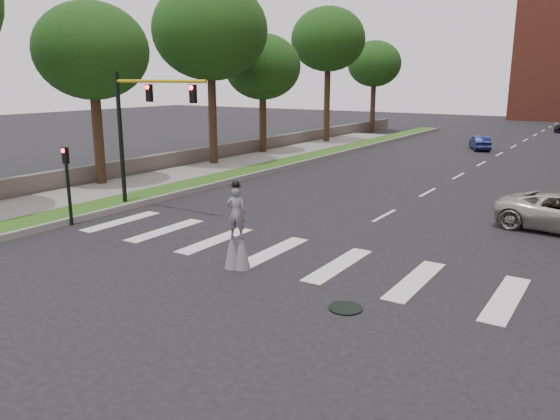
% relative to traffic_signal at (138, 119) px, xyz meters
% --- Properties ---
extents(ground_plane, '(160.00, 160.00, 0.00)m').
position_rel_traffic_signal_xyz_m(ground_plane, '(9.78, -3.00, -4.15)').
color(ground_plane, black).
rests_on(ground_plane, ground).
extents(grass_median, '(2.00, 60.00, 0.25)m').
position_rel_traffic_signal_xyz_m(grass_median, '(-1.72, 17.00, -4.03)').
color(grass_median, '#264F16').
rests_on(grass_median, ground).
extents(median_curb, '(0.20, 60.00, 0.28)m').
position_rel_traffic_signal_xyz_m(median_curb, '(-0.67, 17.00, -4.01)').
color(median_curb, gray).
rests_on(median_curb, ground).
extents(sidewalk_left, '(4.00, 60.00, 0.18)m').
position_rel_traffic_signal_xyz_m(sidewalk_left, '(-4.72, 7.00, -4.06)').
color(sidewalk_left, slate).
rests_on(sidewalk_left, ground).
extents(stone_wall, '(0.50, 56.00, 1.10)m').
position_rel_traffic_signal_xyz_m(stone_wall, '(-7.22, 19.00, -3.60)').
color(stone_wall, '#57514A').
rests_on(stone_wall, ground).
extents(manhole, '(0.90, 0.90, 0.04)m').
position_rel_traffic_signal_xyz_m(manhole, '(12.78, -5.00, -4.13)').
color(manhole, black).
rests_on(manhole, ground).
extents(traffic_signal, '(5.30, 0.23, 6.20)m').
position_rel_traffic_signal_xyz_m(traffic_signal, '(0.00, 0.00, 0.00)').
color(traffic_signal, black).
rests_on(traffic_signal, ground).
extents(secondary_signal, '(0.25, 0.21, 3.23)m').
position_rel_traffic_signal_xyz_m(secondary_signal, '(-0.52, -3.50, -2.20)').
color(secondary_signal, black).
rests_on(secondary_signal, ground).
extents(stilt_performer, '(0.82, 0.63, 2.86)m').
position_rel_traffic_signal_xyz_m(stilt_performer, '(8.46, -4.01, -3.05)').
color(stilt_performer, '#312013').
rests_on(stilt_performer, ground).
extents(car_mid, '(2.57, 3.80, 1.18)m').
position_rel_traffic_signal_xyz_m(car_mid, '(7.78, 30.89, -3.56)').
color(car_mid, '#161C4F').
rests_on(car_mid, ground).
extents(tree_1, '(6.07, 6.07, 9.92)m').
position_rel_traffic_signal_xyz_m(tree_1, '(-6.27, 2.81, 3.15)').
color(tree_1, '#312013').
rests_on(tree_1, ground).
extents(tree_2, '(7.63, 7.63, 12.23)m').
position_rel_traffic_signal_xyz_m(tree_2, '(-5.72, 12.01, 4.80)').
color(tree_2, '#312013').
rests_on(tree_2, ground).
extents(tree_3, '(5.95, 5.95, 9.32)m').
position_rel_traffic_signal_xyz_m(tree_3, '(-6.30, 18.91, 2.60)').
color(tree_3, '#312013').
rests_on(tree_3, ground).
extents(tree_4, '(6.70, 6.70, 12.19)m').
position_rel_traffic_signal_xyz_m(tree_4, '(-5.53, 28.23, 5.14)').
color(tree_4, '#312013').
rests_on(tree_4, ground).
extents(tree_5, '(5.86, 5.86, 9.97)m').
position_rel_traffic_signal_xyz_m(tree_5, '(-6.27, 40.56, 3.28)').
color(tree_5, '#312013').
rests_on(tree_5, ground).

